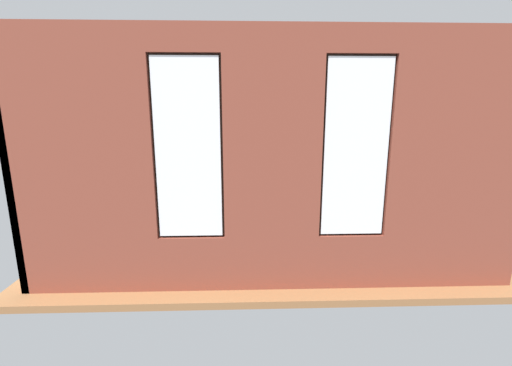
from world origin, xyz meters
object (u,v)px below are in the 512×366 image
at_px(remote_silver, 231,211).
at_px(potted_plant_mid_room_small, 294,203).
at_px(candle_jar, 258,208).
at_px(potted_plant_near_tv, 123,213).
at_px(coffee_table, 239,215).
at_px(tv_flatscreen, 113,189).
at_px(potted_plant_foreground_right, 152,177).
at_px(couch_left, 403,221).
at_px(potted_plant_by_left_couch, 356,202).
at_px(couch_by_window, 227,246).
at_px(potted_plant_between_couches, 319,231).
at_px(table_plant_small, 244,209).
at_px(papasan_chair, 216,189).
at_px(cup_ceramic, 217,212).
at_px(media_console, 115,218).
at_px(potted_plant_corner_near_left, 367,174).

bearing_deg(remote_silver, potted_plant_mid_room_small, 2.38).
xyz_separation_m(candle_jar, potted_plant_near_tv, (2.31, 0.96, 0.21)).
relative_size(coffee_table, tv_flatscreen, 1.33).
bearing_deg(tv_flatscreen, potted_plant_foreground_right, -99.94).
height_order(couch_left, potted_plant_by_left_couch, couch_left).
height_order(couch_by_window, potted_plant_mid_room_small, couch_by_window).
bearing_deg(coffee_table, remote_silver, -28.84).
bearing_deg(potted_plant_between_couches, candle_jar, -60.39).
distance_m(table_plant_small, papasan_chair, 2.08).
bearing_deg(potted_plant_between_couches, couch_left, -150.73).
bearing_deg(potted_plant_by_left_couch, table_plant_small, 25.01).
relative_size(cup_ceramic, potted_plant_between_couches, 0.07).
distance_m(couch_by_window, potted_plant_mid_room_small, 3.06).
bearing_deg(table_plant_small, couch_left, 174.14).
bearing_deg(potted_plant_foreground_right, papasan_chair, 174.43).
distance_m(couch_left, potted_plant_near_tv, 5.02).
relative_size(couch_left, potted_plant_between_couches, 1.81).
bearing_deg(papasan_chair, potted_plant_foreground_right, -5.57).
bearing_deg(couch_left, potted_plant_between_couches, -62.84).
relative_size(couch_by_window, remote_silver, 11.56).
bearing_deg(table_plant_small, candle_jar, -138.17).
relative_size(couch_by_window, potted_plant_near_tv, 1.76).
bearing_deg(remote_silver, coffee_table, -65.51).
distance_m(potted_plant_by_left_couch, potted_plant_near_tv, 4.99).
distance_m(coffee_table, papasan_chair, 1.94).
xyz_separation_m(coffee_table, tv_flatscreen, (2.48, -0.25, 0.49)).
xyz_separation_m(couch_left, media_console, (5.54, -0.66, -0.09)).
relative_size(remote_silver, tv_flatscreen, 0.17).
xyz_separation_m(cup_ceramic, candle_jar, (-0.79, -0.24, 0.02)).
bearing_deg(potted_plant_mid_room_small, candle_jar, 51.96).
bearing_deg(tv_flatscreen, media_console, 90.00).
height_order(cup_ceramic, potted_plant_foreground_right, potted_plant_foreground_right).
bearing_deg(potted_plant_near_tv, potted_plant_mid_room_small, -146.87).
relative_size(couch_left, media_console, 1.72).
distance_m(candle_jar, potted_plant_by_left_couch, 2.48).
distance_m(remote_silver, tv_flatscreen, 2.36).
bearing_deg(potted_plant_near_tv, coffee_table, -156.72).
xyz_separation_m(media_console, tv_flatscreen, (0.00, -0.00, 0.60)).
relative_size(remote_silver, potted_plant_corner_near_left, 0.14).
relative_size(media_console, potted_plant_mid_room_small, 3.17).
distance_m(couch_left, table_plant_small, 2.98).
bearing_deg(potted_plant_near_tv, candle_jar, -157.35).
height_order(table_plant_small, potted_plant_near_tv, potted_plant_near_tv).
height_order(tv_flatscreen, potted_plant_mid_room_small, tv_flatscreen).
distance_m(tv_flatscreen, potted_plant_corner_near_left, 5.98).
distance_m(tv_flatscreen, potted_plant_by_left_couch, 5.24).
distance_m(couch_left, potted_plant_mid_room_small, 2.46).
bearing_deg(papasan_chair, potted_plant_mid_room_small, 161.97).
height_order(couch_by_window, media_console, couch_by_window).
bearing_deg(cup_ceramic, potted_plant_foreground_right, -50.08).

